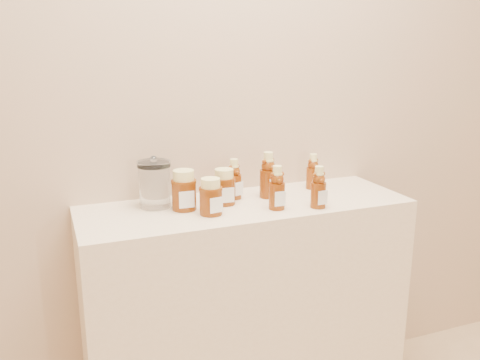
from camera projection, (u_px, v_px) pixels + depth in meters
name	position (u px, v px, depth m)	size (l,w,h in m)	color
wall_back	(227.00, 74.00, 1.90)	(3.50, 0.02, 2.70)	tan
display_table	(246.00, 315.00, 1.95)	(1.20, 0.40, 0.90)	beige
bear_bottle_back_left	(234.00, 176.00, 1.88)	(0.06, 0.06, 0.17)	#5E2407
bear_bottle_back_mid	(268.00, 172.00, 1.89)	(0.07, 0.07, 0.20)	#5E2407
bear_bottle_back_right	(313.00, 169.00, 2.01)	(0.05, 0.05, 0.16)	#5E2407
bear_bottle_front_left	(277.00, 185.00, 1.76)	(0.06, 0.06, 0.18)	#5E2407
bear_bottle_front_right	(319.00, 184.00, 1.78)	(0.06, 0.06, 0.17)	#5E2407
honey_jar_left	(184.00, 190.00, 1.76)	(0.09, 0.09, 0.14)	#5E2407
honey_jar_back	(224.00, 187.00, 1.82)	(0.08, 0.08, 0.13)	#5E2407
honey_jar_front	(211.00, 196.00, 1.71)	(0.08, 0.08, 0.13)	#5E2407
glass_canister	(155.00, 182.00, 1.78)	(0.12, 0.12, 0.18)	white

